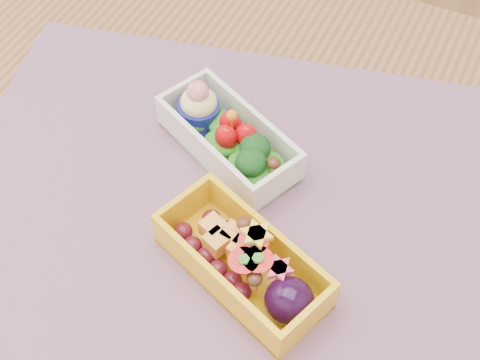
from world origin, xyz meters
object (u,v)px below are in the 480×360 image
at_px(bento_yellow, 245,263).
at_px(placemat, 231,205).
at_px(bento_white, 228,137).
at_px(table, 210,261).

bearing_deg(bento_yellow, placemat, 145.80).
xyz_separation_m(placemat, bento_white, (-0.03, 0.06, 0.02)).
bearing_deg(table, bento_white, 99.54).
bearing_deg(bento_white, table, -56.10).
relative_size(bento_white, bento_yellow, 0.96).
relative_size(placemat, bento_white, 3.31).
xyz_separation_m(table, placemat, (0.02, 0.01, 0.10)).
height_order(bento_white, bento_yellow, bento_white).
height_order(table, placemat, placemat).
height_order(table, bento_yellow, bento_yellow).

